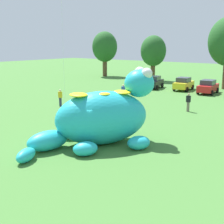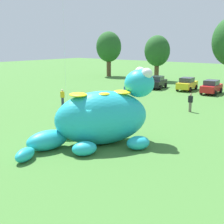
% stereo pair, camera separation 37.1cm
% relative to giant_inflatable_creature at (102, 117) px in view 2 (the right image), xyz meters
% --- Properties ---
extents(ground_plane, '(160.00, 160.00, 0.00)m').
position_rel_giant_inflatable_creature_xyz_m(ground_plane, '(-0.76, -0.46, -1.73)').
color(ground_plane, '#427533').
extents(giant_inflatable_creature, '(6.36, 9.20, 4.72)m').
position_rel_giant_inflatable_creature_xyz_m(giant_inflatable_creature, '(0.00, 0.00, 0.00)').
color(giant_inflatable_creature, '#23B2C6').
rests_on(giant_inflatable_creature, ground).
extents(car_black, '(2.60, 4.37, 1.72)m').
position_rel_giant_inflatable_creature_xyz_m(car_black, '(-9.72, 23.25, -0.87)').
color(car_black, black).
rests_on(car_black, ground).
extents(car_yellow, '(2.30, 4.27, 1.72)m').
position_rel_giant_inflatable_creature_xyz_m(car_yellow, '(-5.66, 24.13, -0.87)').
color(car_yellow, yellow).
rests_on(car_yellow, ground).
extents(car_red, '(2.21, 4.23, 1.72)m').
position_rel_giant_inflatable_creature_xyz_m(car_red, '(-2.03, 23.35, -0.87)').
color(car_red, red).
rests_on(car_red, ground).
extents(tree_far_left, '(4.66, 4.66, 8.27)m').
position_rel_giant_inflatable_creature_xyz_m(tree_far_left, '(-25.18, 31.56, 3.68)').
color(tree_far_left, brown).
rests_on(tree_far_left, ground).
extents(tree_left, '(4.18, 4.18, 7.42)m').
position_rel_giant_inflatable_creature_xyz_m(tree_left, '(-14.43, 30.98, 3.13)').
color(tree_left, brown).
rests_on(tree_left, ground).
extents(spectator_near_inflatable, '(0.38, 0.26, 1.71)m').
position_rel_giant_inflatable_creature_xyz_m(spectator_near_inflatable, '(-7.93, 13.39, -0.88)').
color(spectator_near_inflatable, black).
rests_on(spectator_near_inflatable, ground).
extents(spectator_by_cars, '(0.38, 0.26, 1.71)m').
position_rel_giant_inflatable_creature_xyz_m(spectator_by_cars, '(-10.75, 6.53, -0.88)').
color(spectator_by_cars, '#2D334C').
rests_on(spectator_by_cars, ground).
extents(spectator_wandering, '(0.38, 0.26, 1.71)m').
position_rel_giant_inflatable_creature_xyz_m(spectator_wandering, '(0.37, 12.08, -0.88)').
color(spectator_wandering, '#726656').
rests_on(spectator_wandering, ground).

